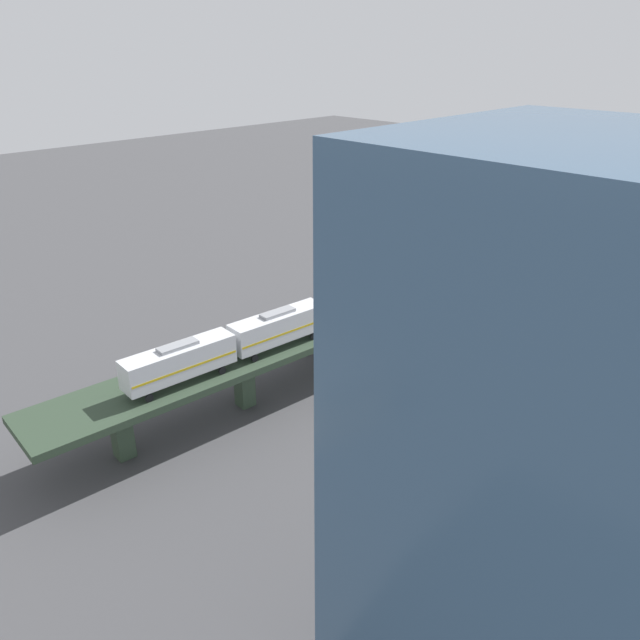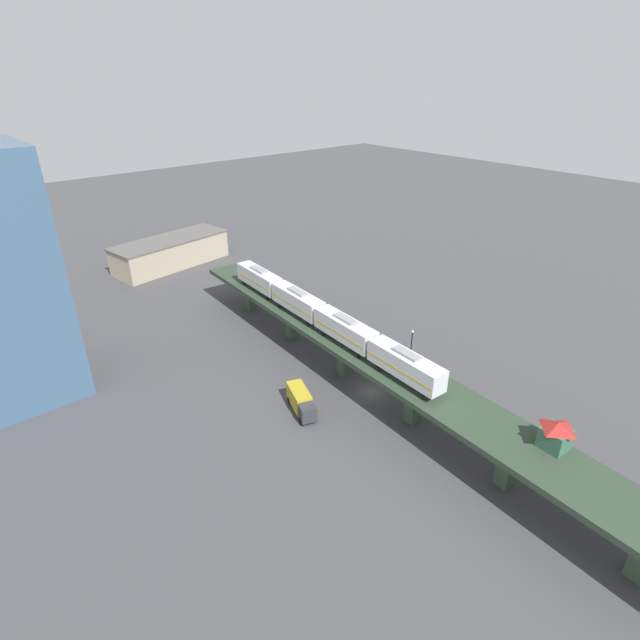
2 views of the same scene
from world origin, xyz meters
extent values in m
plane|color=#424244|center=(0.00, 0.00, 0.00)|extent=(400.00, 400.00, 0.00)
cube|color=#2C3D2C|center=(0.00, 0.00, 6.39)|extent=(14.82, 92.36, 0.80)
cube|color=#384C38|center=(-2.70, -38.41, 3.00)|extent=(1.92, 1.92, 5.99)
cube|color=#384C38|center=(-1.65, -23.44, 3.00)|extent=(1.92, 1.92, 5.99)
cube|color=#384C38|center=(-0.60, -8.48, 3.00)|extent=(1.92, 1.92, 5.99)
cube|color=#384C38|center=(0.46, 6.48, 3.00)|extent=(1.92, 1.92, 5.99)
cube|color=#384C38|center=(1.51, 21.45, 3.00)|extent=(1.92, 1.92, 5.99)
cube|color=#384C38|center=(2.56, 36.41, 3.00)|extent=(1.92, 1.92, 5.99)
cube|color=silver|center=(-1.94, -7.62, 9.33)|extent=(3.63, 12.17, 3.10)
cube|color=gold|center=(-1.94, -7.62, 9.03)|extent=(3.66, 11.93, 0.24)
cube|color=gray|center=(-1.94, -7.62, 11.06)|extent=(1.69, 4.29, 0.36)
cylinder|color=black|center=(-3.42, -11.73, 7.21)|extent=(0.28, 0.85, 0.84)
cylinder|color=black|center=(-1.05, -11.90, 7.21)|extent=(0.28, 0.85, 0.84)
cylinder|color=black|center=(-2.83, -3.35, 7.21)|extent=(0.28, 0.85, 0.84)
cylinder|color=black|center=(-0.46, -3.52, 7.21)|extent=(0.28, 0.85, 0.84)
cube|color=silver|center=(-1.06, 4.95, 9.33)|extent=(3.63, 12.17, 3.10)
cube|color=gold|center=(-1.06, 4.95, 9.03)|extent=(3.66, 11.93, 0.24)
cube|color=gray|center=(-1.06, 4.95, 11.06)|extent=(1.69, 4.29, 0.36)
cylinder|color=black|center=(-2.54, 0.84, 7.21)|extent=(0.28, 0.85, 0.84)
cylinder|color=black|center=(-0.16, 0.67, 7.21)|extent=(0.28, 0.85, 0.84)
cylinder|color=black|center=(-1.95, 9.22, 7.21)|extent=(0.28, 0.85, 0.84)
cylinder|color=black|center=(0.42, 9.05, 7.21)|extent=(0.28, 0.85, 0.84)
cube|color=silver|center=(-0.17, 17.51, 9.33)|extent=(3.63, 12.17, 3.10)
cube|color=gold|center=(-0.17, 17.51, 9.03)|extent=(3.66, 11.93, 0.24)
cube|color=gray|center=(-0.17, 17.51, 11.06)|extent=(1.69, 4.29, 0.36)
cylinder|color=black|center=(-1.66, 13.41, 7.21)|extent=(0.28, 0.85, 0.84)
cylinder|color=black|center=(0.72, 13.24, 7.21)|extent=(0.28, 0.85, 0.84)
cylinder|color=black|center=(-1.07, 21.79, 7.21)|extent=(0.28, 0.85, 0.84)
cylinder|color=black|center=(1.31, 21.62, 7.21)|extent=(0.28, 0.85, 0.84)
cube|color=silver|center=(0.71, 30.08, 9.33)|extent=(3.63, 12.17, 3.10)
cube|color=gold|center=(0.71, 30.08, 9.03)|extent=(3.66, 11.93, 0.24)
cube|color=gray|center=(0.71, 30.08, 11.06)|extent=(1.69, 4.29, 0.36)
cylinder|color=black|center=(-0.77, 25.98, 7.21)|extent=(0.28, 0.85, 0.84)
cylinder|color=black|center=(1.60, 25.81, 7.21)|extent=(0.28, 0.85, 0.84)
cylinder|color=black|center=(-0.18, 34.36, 7.21)|extent=(0.28, 0.85, 0.84)
cylinder|color=black|center=(2.19, 34.19, 7.21)|extent=(0.28, 0.85, 0.84)
cube|color=#33604C|center=(0.51, -27.01, 8.04)|extent=(2.99, 2.99, 2.50)
pyramid|color=maroon|center=(0.51, -27.01, 9.74)|extent=(3.44, 3.44, 0.90)
cube|color=black|center=(6.76, -27.37, 0.73)|extent=(2.77, 4.70, 0.80)
cube|color=#1E2328|center=(6.73, -27.51, 1.51)|extent=(2.10, 2.52, 0.76)
cylinder|color=black|center=(5.60, -28.56, 0.33)|extent=(0.39, 0.70, 0.66)
cylinder|color=black|center=(7.26, -28.96, 0.33)|extent=(0.39, 0.70, 0.66)
cylinder|color=black|center=(6.26, -25.78, 0.33)|extent=(0.39, 0.70, 0.66)
cylinder|color=black|center=(7.93, -26.17, 0.33)|extent=(0.39, 0.70, 0.66)
cube|color=#B7BABF|center=(6.63, -6.34, 0.73)|extent=(2.48, 4.63, 0.80)
cube|color=#1E2328|center=(6.61, -6.49, 1.51)|extent=(1.97, 2.43, 0.76)
cylinder|color=black|center=(5.56, -7.61, 0.33)|extent=(0.34, 0.69, 0.66)
cylinder|color=black|center=(7.25, -7.89, 0.33)|extent=(0.34, 0.69, 0.66)
cylinder|color=black|center=(6.02, -4.79, 0.33)|extent=(0.34, 0.69, 0.66)
cylinder|color=black|center=(7.71, -5.07, 0.33)|extent=(0.34, 0.69, 0.66)
cube|color=silver|center=(6.78, 7.41, 0.73)|extent=(3.08, 4.74, 0.80)
cube|color=#1E2328|center=(6.73, 7.26, 1.51)|extent=(2.25, 2.60, 0.76)
cylinder|color=black|center=(5.52, 6.31, 0.33)|extent=(0.43, 0.70, 0.66)
cylinder|color=black|center=(7.14, 5.78, 0.33)|extent=(0.43, 0.70, 0.66)
cylinder|color=black|center=(6.41, 9.03, 0.33)|extent=(0.43, 0.70, 0.66)
cylinder|color=black|center=(8.04, 8.50, 0.33)|extent=(0.43, 0.70, 0.66)
cube|color=#333338|center=(-11.95, 0.74, 1.65)|extent=(2.75, 2.63, 2.30)
cube|color=gold|center=(-10.72, 4.13, 1.85)|extent=(3.94, 5.67, 2.70)
cylinder|color=black|center=(-12.88, 1.08, 0.50)|extent=(0.67, 1.06, 1.00)
cylinder|color=black|center=(-11.02, 0.40, 0.50)|extent=(0.67, 1.06, 1.00)
cylinder|color=black|center=(-11.16, 5.95, 0.50)|extent=(0.67, 1.06, 1.00)
cylinder|color=black|center=(-9.21, 5.24, 0.50)|extent=(0.67, 1.06, 1.00)
cylinder|color=black|center=(9.94, 0.80, 3.25)|extent=(0.20, 0.20, 6.50)
sphere|color=beige|center=(9.94, 0.80, 6.72)|extent=(0.44, 0.44, 0.44)
cube|color=#3D5B7A|center=(-40.03, 34.98, 18.00)|extent=(16.00, 16.00, 36.00)
camera|label=1|loc=(-48.86, 59.40, 39.27)|focal=35.00mm
camera|label=2|loc=(-47.07, -42.68, 44.35)|focal=28.00mm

